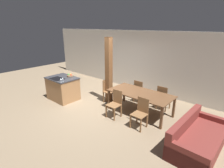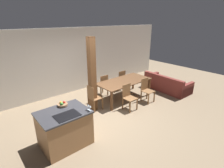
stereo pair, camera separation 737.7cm
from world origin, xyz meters
name	(u,v)px [view 1 (the left image)]	position (x,y,z in m)	size (l,w,h in m)	color
ground_plane	(97,105)	(0.00, 0.00, 0.00)	(16.00, 16.00, 0.00)	#847056
wall_back	(136,61)	(0.00, 2.60, 1.35)	(11.20, 0.08, 2.70)	silver
kitchen_island	(63,88)	(-1.50, -0.45, 0.47)	(1.19, 0.92, 0.94)	#9E7047
fruit_bowl	(70,75)	(-1.36, -0.15, 0.97)	(0.26, 0.26, 0.12)	#99704C
wine_glass_near	(61,79)	(-0.97, -0.83, 1.05)	(0.06, 0.06, 0.15)	silver
wine_glass_middle	(63,79)	(-0.97, -0.75, 1.05)	(0.06, 0.06, 0.15)	silver
dining_table	(140,95)	(1.54, 0.58, 0.67)	(2.17, 1.04, 0.75)	brown
dining_chair_near_left	(115,103)	(1.05, -0.16, 0.48)	(0.40, 0.40, 0.91)	brown
dining_chair_near_right	(141,112)	(2.03, -0.16, 0.48)	(0.40, 0.40, 0.91)	brown
dining_chair_far_left	(140,91)	(1.05, 1.32, 0.48)	(0.40, 0.40, 0.91)	brown
dining_chair_far_right	(163,97)	(2.03, 1.32, 0.48)	(0.40, 0.40, 0.91)	brown
dining_chair_head_end	(108,90)	(0.08, 0.58, 0.48)	(0.40, 0.40, 0.91)	brown
couch	(198,138)	(3.61, -0.04, 0.25)	(0.98, 1.99, 0.73)	maroon
timber_post	(109,71)	(0.08, 0.61, 1.26)	(0.21, 0.21, 2.51)	brown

